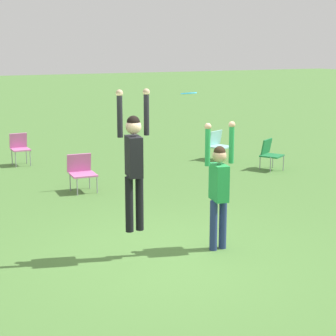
# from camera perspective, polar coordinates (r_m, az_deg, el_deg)

# --- Properties ---
(ground_plane) EXTENTS (120.00, 120.00, 0.00)m
(ground_plane) POSITION_cam_1_polar(r_m,az_deg,el_deg) (8.70, -0.03, -8.95)
(ground_plane) COLOR #4C7A38
(person_jumping) EXTENTS (0.53, 0.41, 2.12)m
(person_jumping) POSITION_cam_1_polar(r_m,az_deg,el_deg) (8.24, -3.49, 1.08)
(person_jumping) COLOR black
(person_jumping) RESTS_ON ground_plane
(person_defending) EXTENTS (0.54, 0.42, 2.03)m
(person_defending) POSITION_cam_1_polar(r_m,az_deg,el_deg) (8.73, 5.20, -1.60)
(person_defending) COLOR navy
(person_defending) RESTS_ON ground_plane
(frisbee) EXTENTS (0.24, 0.24, 0.05)m
(frisbee) POSITION_cam_1_polar(r_m,az_deg,el_deg) (8.30, 2.12, 7.59)
(frisbee) COLOR #2D9EDB
(camping_chair_0) EXTENTS (0.71, 0.76, 0.82)m
(camping_chair_0) POSITION_cam_1_polar(r_m,az_deg,el_deg) (16.03, 5.13, 2.51)
(camping_chair_0) COLOR gray
(camping_chair_0) RESTS_ON ground_plane
(camping_chair_1) EXTENTS (0.48, 0.51, 0.86)m
(camping_chair_1) POSITION_cam_1_polar(r_m,az_deg,el_deg) (15.76, -14.84, 2.17)
(camping_chair_1) COLOR gray
(camping_chair_1) RESTS_ON ground_plane
(camping_chair_3) EXTENTS (0.68, 0.74, 0.79)m
(camping_chair_3) POSITION_cam_1_polar(r_m,az_deg,el_deg) (14.91, 10.29, 1.59)
(camping_chair_3) COLOR gray
(camping_chair_3) RESTS_ON ground_plane
(camping_chair_4) EXTENTS (0.60, 0.63, 0.82)m
(camping_chair_4) POSITION_cam_1_polar(r_m,az_deg,el_deg) (12.58, -8.78, -0.21)
(camping_chair_4) COLOR gray
(camping_chair_4) RESTS_ON ground_plane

